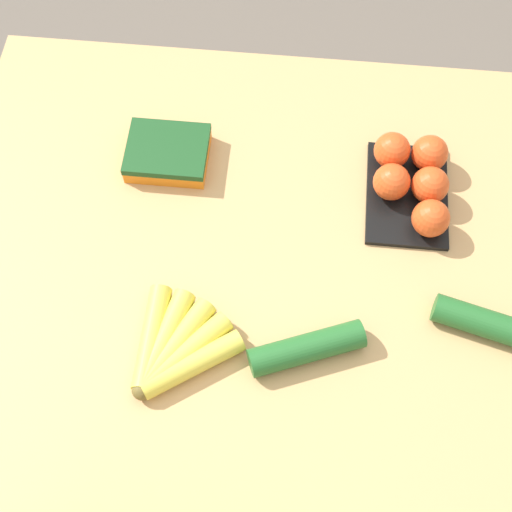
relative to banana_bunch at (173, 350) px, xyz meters
The scene contains 7 objects.
ground_plane 0.77m from the banana_bunch, 123.73° to the right, with size 12.00×12.00×0.00m, color #665B51.
dining_table 0.24m from the banana_bunch, 123.73° to the right, with size 1.14×0.96×0.72m.
banana_bunch is the anchor object (origin of this frame).
tomato_pack 0.53m from the banana_bunch, 137.56° to the right, with size 0.15×0.22×0.08m.
carrot_bag 0.39m from the banana_bunch, 80.01° to the right, with size 0.15×0.12×0.04m.
cucumber_near 0.22m from the banana_bunch, behind, with size 0.20×0.12×0.05m.
cucumber_far 0.53m from the banana_bunch, 169.93° to the right, with size 0.20×0.09×0.05m.
Camera 1 is at (-0.05, 0.55, 1.85)m, focal length 50.00 mm.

